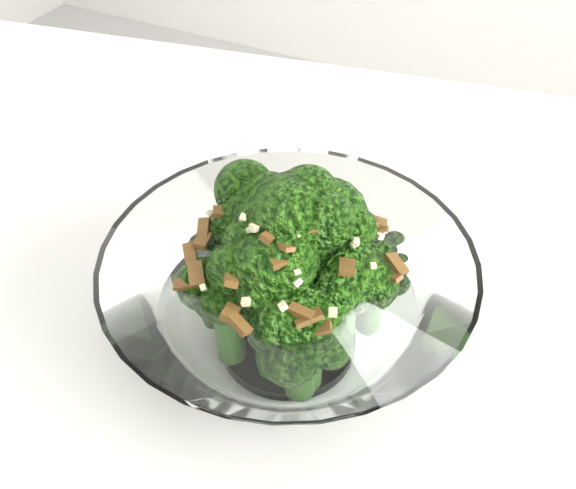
% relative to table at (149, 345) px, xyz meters
% --- Properties ---
extents(table, '(1.32, 1.00, 0.75)m').
position_rel_table_xyz_m(table, '(0.00, 0.00, 0.00)').
color(table, white).
rests_on(table, ground).
extents(broccoli_dish, '(0.24, 0.24, 0.15)m').
position_rel_table_xyz_m(broccoli_dish, '(0.13, 0.00, 0.12)').
color(broccoli_dish, white).
rests_on(broccoli_dish, table).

